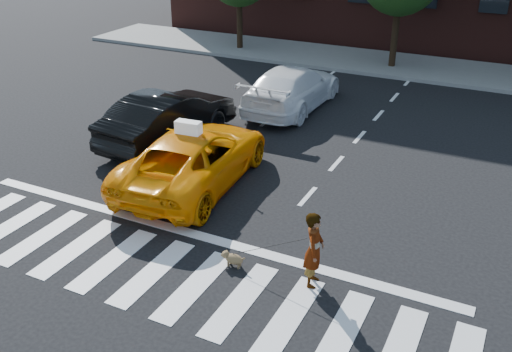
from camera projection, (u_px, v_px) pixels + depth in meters
The scene contains 10 objects.
ground at pixel (153, 272), 11.51m from camera, with size 120.00×120.00×0.00m, color black.
crosswalk at pixel (153, 272), 11.51m from camera, with size 13.00×2.40×0.01m, color silver.
stop_line at pixel (195, 234), 12.79m from camera, with size 12.00×0.30×0.01m, color silver.
sidewalk_far at pixel (383, 63), 25.53m from camera, with size 30.00×4.00×0.15m, color slate.
taxi at pixel (194, 157), 14.79m from camera, with size 2.44×5.30×1.47m, color #FF9405.
black_sedan at pixel (169, 117), 17.25m from camera, with size 1.70×4.87×1.60m, color black.
white_suv at pixel (292, 88), 20.06m from camera, with size 2.12×5.21×1.51m, color white.
woman at pixel (314, 250), 10.84m from camera, with size 0.57×0.38×1.57m, color #999999.
dog at pixel (232, 258), 11.64m from camera, with size 0.55×0.22×0.31m.
taxi_sign at pixel (188, 127), 14.24m from camera, with size 0.65×0.28×0.32m, color white.
Camera 1 is at (6.08, -7.54, 6.84)m, focal length 40.00 mm.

